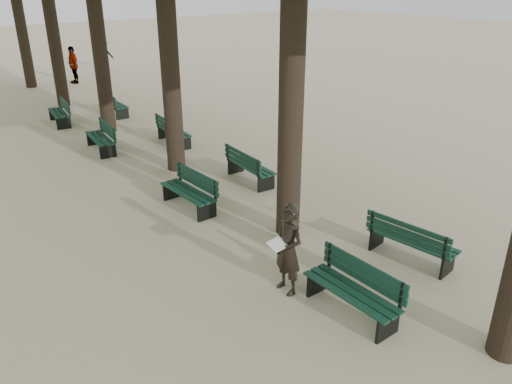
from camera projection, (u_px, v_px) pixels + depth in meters
ground at (339, 325)px, 8.22m from camera, size 120.00×120.00×0.00m
bench_left_0 at (351, 300)px, 8.39m from camera, size 0.57×1.80×0.92m
bench_left_1 at (189, 198)px, 12.22m from camera, size 0.63×1.82×0.92m
bench_left_2 at (101, 143)px, 16.23m from camera, size 0.78×1.85×0.92m
bench_left_3 at (60, 117)px, 19.19m from camera, size 0.81×1.86×0.92m
bench_right_0 at (411, 248)px, 9.99m from camera, size 0.79×1.86×0.92m
bench_right_1 at (250, 172)px, 13.84m from camera, size 0.71×1.84×0.92m
bench_right_2 at (174, 136)px, 16.94m from camera, size 0.75×1.85×0.92m
bench_right_3 at (116, 108)px, 20.45m from camera, size 0.68×1.83×0.92m
man_with_map at (288, 250)px, 8.77m from camera, size 0.61×0.69×1.72m
pedestrian_b at (104, 54)px, 30.59m from camera, size 1.08×0.95×1.71m
pedestrian_c at (73, 65)px, 26.26m from camera, size 0.43×1.14×1.91m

